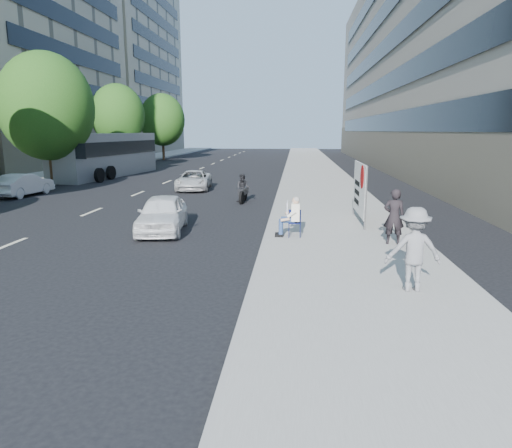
# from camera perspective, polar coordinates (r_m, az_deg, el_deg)

# --- Properties ---
(ground) EXTENTS (160.00, 160.00, 0.00)m
(ground) POSITION_cam_1_polar(r_m,az_deg,el_deg) (11.83, -7.01, -5.75)
(ground) COLOR black
(ground) RESTS_ON ground
(near_sidewalk) EXTENTS (5.00, 120.00, 0.15)m
(near_sidewalk) POSITION_cam_1_polar(r_m,az_deg,el_deg) (31.27, 7.88, 5.18)
(near_sidewalk) COLOR gray
(near_sidewalk) RESTS_ON ground
(far_sidewalk) EXTENTS (4.50, 120.00, 0.15)m
(far_sidewalk) POSITION_cam_1_polar(r_m,az_deg,el_deg) (36.63, -26.71, 4.99)
(far_sidewalk) COLOR gray
(far_sidewalk) RESTS_ON ground
(far_bldg_north) EXTENTS (22.00, 28.00, 28.00)m
(far_bldg_north) POSITION_cam_1_polar(r_m,az_deg,el_deg) (80.59, -19.87, 18.42)
(far_bldg_north) COLOR tan
(far_bldg_north) RESTS_ON ground
(near_building) EXTENTS (14.00, 70.00, 20.00)m
(near_building) POSITION_cam_1_polar(r_m,az_deg,el_deg) (45.91, 24.82, 18.71)
(near_building) COLOR #9D9788
(near_building) RESTS_ON ground
(tree_far_c) EXTENTS (6.00, 6.00, 8.47)m
(tree_far_c) POSITION_cam_1_polar(r_m,az_deg,el_deg) (33.24, -24.73, 13.18)
(tree_far_c) COLOR #382616
(tree_far_c) RESTS_ON ground
(tree_far_d) EXTENTS (4.80, 4.80, 7.65)m
(tree_far_d) POSITION_cam_1_polar(r_m,az_deg,el_deg) (44.11, -16.91, 12.90)
(tree_far_d) COLOR #382616
(tree_far_d) RESTS_ON ground
(tree_far_e) EXTENTS (5.40, 5.40, 7.89)m
(tree_far_e) POSITION_cam_1_polar(r_m,az_deg,el_deg) (57.36, -11.65, 12.64)
(tree_far_e) COLOR #382616
(tree_far_e) RESTS_ON ground
(seated_protester) EXTENTS (0.83, 1.12, 1.31)m
(seated_protester) POSITION_cam_1_polar(r_m,az_deg,el_deg) (14.67, 4.44, 1.21)
(seated_protester) COLOR #11194D
(seated_protester) RESTS_ON near_sidewalk
(jogger) EXTENTS (1.18, 0.70, 1.80)m
(jogger) POSITION_cam_1_polar(r_m,az_deg,el_deg) (10.20, 19.12, -3.00)
(jogger) COLOR slate
(jogger) RESTS_ON near_sidewalk
(pedestrian_woman) EXTENTS (0.67, 0.49, 1.68)m
(pedestrian_woman) POSITION_cam_1_polar(r_m,az_deg,el_deg) (14.22, 16.86, 0.89)
(pedestrian_woman) COLOR black
(pedestrian_woman) RESTS_ON near_sidewalk
(protest_banner) EXTENTS (0.08, 3.06, 2.20)m
(protest_banner) POSITION_cam_1_polar(r_m,az_deg,el_deg) (17.40, 12.81, 4.35)
(protest_banner) COLOR #4C4C4C
(protest_banner) RESTS_ON near_sidewalk
(white_sedan_near) EXTENTS (2.01, 3.95, 1.29)m
(white_sedan_near) POSITION_cam_1_polar(r_m,az_deg,el_deg) (16.39, -11.64, 1.29)
(white_sedan_near) COLOR white
(white_sedan_near) RESTS_ON ground
(white_sedan_mid) EXTENTS (1.64, 3.83, 1.23)m
(white_sedan_mid) POSITION_cam_1_polar(r_m,az_deg,el_deg) (27.99, -27.06, 4.40)
(white_sedan_mid) COLOR silver
(white_sedan_mid) RESTS_ON ground
(white_sedan_far) EXTENTS (2.27, 4.26, 1.14)m
(white_sedan_far) POSITION_cam_1_polar(r_m,az_deg,el_deg) (27.91, -7.78, 5.45)
(white_sedan_far) COLOR silver
(white_sedan_far) RESTS_ON ground
(motorcycle) EXTENTS (0.76, 2.05, 1.42)m
(motorcycle) POSITION_cam_1_polar(r_m,az_deg,el_deg) (22.71, -1.63, 4.33)
(motorcycle) COLOR black
(motorcycle) RESTS_ON ground
(bus) EXTENTS (4.13, 12.32, 3.30)m
(bus) POSITION_cam_1_polar(r_m,az_deg,el_deg) (37.80, -18.09, 8.19)
(bus) COLOR gray
(bus) RESTS_ON ground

